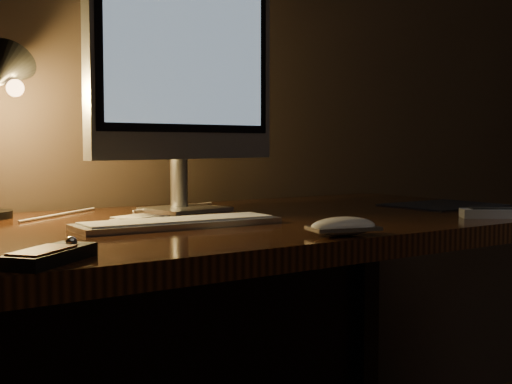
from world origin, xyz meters
TOP-DOWN VIEW (x-y plane):
  - desk at (0.00, 1.93)m, footprint 1.60×0.75m
  - monitor at (0.07, 2.05)m, footprint 0.50×0.17m
  - keyboard at (-0.09, 1.80)m, footprint 0.39×0.13m
  - mousepad at (0.64, 1.80)m, footprint 0.26×0.21m
  - mouse at (0.07, 1.53)m, footprint 0.13×0.09m
  - media_remote at (-0.42, 1.55)m, footprint 0.15×0.13m
  - tv_remote at (0.53, 1.54)m, footprint 0.17×0.15m
  - papers at (-0.09, 1.96)m, footprint 0.13×0.11m
  - cable at (-0.06, 2.11)m, footprint 0.50×0.25m

SIDE VIEW (x-z plane):
  - desk at x=0.00m, z-range 0.25..1.00m
  - mousepad at x=0.64m, z-range 0.75..0.75m
  - cable at x=-0.06m, z-range 0.75..0.75m
  - papers at x=-0.09m, z-range 0.75..0.76m
  - keyboard at x=-0.09m, z-range 0.75..0.76m
  - media_remote at x=-0.42m, z-range 0.75..0.77m
  - tv_remote at x=0.53m, z-range 0.75..0.77m
  - mouse at x=0.07m, z-range 0.75..0.77m
  - monitor at x=0.07m, z-range 0.80..1.33m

